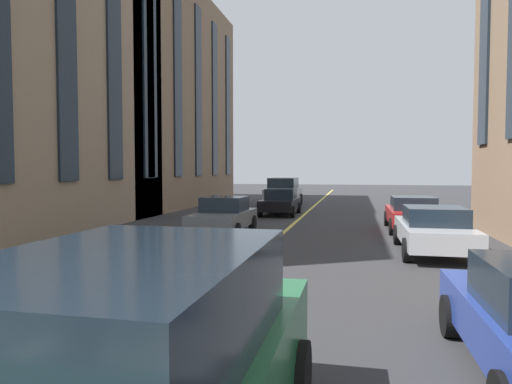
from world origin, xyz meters
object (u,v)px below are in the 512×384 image
car_grey_near (224,215)px  car_red_oncoming (412,213)px  car_silver_far (434,230)px  car_silver_mid (283,192)px  car_green_parked_b (128,384)px  car_black_parked_a (280,202)px

car_grey_near → car_red_oncoming: (2.42, -7.05, 0.00)m
car_grey_near → car_red_oncoming: car_grey_near is taller
car_silver_far → car_red_oncoming: (5.07, 0.00, 0.00)m
car_silver_far → car_grey_near: 7.53m
car_red_oncoming → car_grey_near: bearing=108.9°
car_grey_near → car_silver_mid: car_silver_mid is taller
car_silver_far → car_green_parked_b: 11.68m
car_red_oncoming → car_silver_far: bearing=180.0°
car_silver_mid → car_black_parked_a: size_ratio=1.21×
car_green_parked_b → car_black_parked_a: car_green_parked_b is taller
car_green_parked_b → car_silver_mid: 27.50m
car_silver_far → car_grey_near: bearing=69.4°
car_green_parked_b → car_silver_mid: (27.32, 3.22, 0.00)m
car_grey_near → car_red_oncoming: bearing=-71.1°
car_black_parked_a → car_silver_far: bearing=-149.4°
car_green_parked_b → car_grey_near: 14.13m
car_silver_far → car_green_parked_b: (-11.07, 3.69, 0.27)m
car_silver_far → car_grey_near: size_ratio=1.13×
car_green_parked_b → car_black_parked_a: size_ratio=1.21×
car_green_parked_b → car_silver_mid: same height
car_green_parked_b → car_grey_near: (13.72, 3.36, -0.27)m
car_red_oncoming → car_black_parked_a: (5.34, 6.15, -0.00)m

